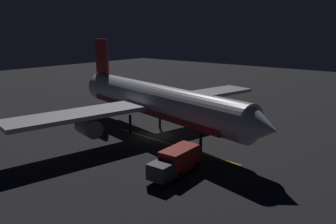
{
  "coord_description": "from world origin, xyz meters",
  "views": [
    {
      "loc": [
        32.67,
        29.49,
        13.82
      ],
      "look_at": [
        0.0,
        2.0,
        3.5
      ],
      "focal_mm": 36.67,
      "sensor_mm": 36.0,
      "label": 1
    }
  ],
  "objects": [
    {
      "name": "ground_plane",
      "position": [
        0.0,
        0.0,
        -0.1
      ],
      "size": [
        180.0,
        180.0,
        0.2
      ],
      "primitive_type": "cube",
      "color": "#262629"
    },
    {
      "name": "apron_guide_stripe",
      "position": [
        1.64,
        4.0,
        0.0
      ],
      "size": [
        1.24,
        19.59,
        0.01
      ],
      "primitive_type": "cube",
      "rotation": [
        0.0,
        0.0,
        -0.05
      ],
      "color": "gold",
      "rests_on": "ground_plane"
    },
    {
      "name": "airliner",
      "position": [
        -0.12,
        -0.6,
        4.59
      ],
      "size": [
        37.85,
        37.97,
        12.37
      ],
      "color": "silver",
      "rests_on": "ground_plane"
    },
    {
      "name": "baggage_truck",
      "position": [
        8.35,
        10.06,
        1.31
      ],
      "size": [
        6.29,
        2.55,
        2.57
      ],
      "color": "maroon",
      "rests_on": "ground_plane"
    },
    {
      "name": "catering_truck",
      "position": [
        -10.86,
        0.99,
        1.24
      ],
      "size": [
        2.38,
        5.61,
        2.42
      ],
      "color": "maroon",
      "rests_on": "ground_plane"
    },
    {
      "name": "ground_crew_worker",
      "position": [
        -5.49,
        8.46,
        0.89
      ],
      "size": [
        0.4,
        0.4,
        1.74
      ],
      "color": "black",
      "rests_on": "ground_plane"
    },
    {
      "name": "traffic_cone_near_left",
      "position": [
        2.23,
        7.27,
        0.25
      ],
      "size": [
        0.5,
        0.5,
        0.55
      ],
      "color": "#EA590F",
      "rests_on": "ground_plane"
    },
    {
      "name": "traffic_cone_near_right",
      "position": [
        -7.95,
        9.07,
        0.25
      ],
      "size": [
        0.5,
        0.5,
        0.55
      ],
      "color": "#EA590F",
      "rests_on": "ground_plane"
    },
    {
      "name": "traffic_cone_under_wing",
      "position": [
        2.5,
        9.17,
        0.25
      ],
      "size": [
        0.5,
        0.5,
        0.55
      ],
      "color": "#EA590F",
      "rests_on": "ground_plane"
    }
  ]
}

